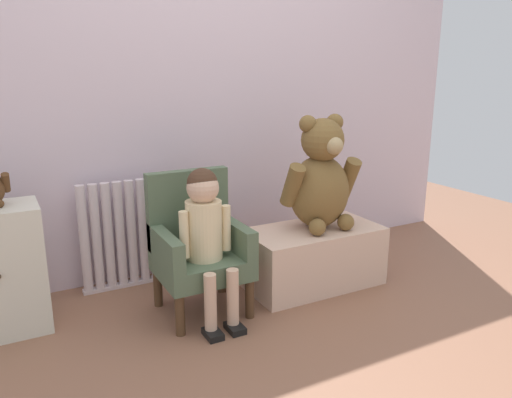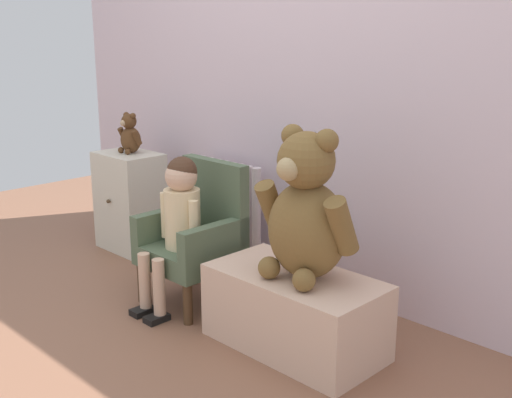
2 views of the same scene
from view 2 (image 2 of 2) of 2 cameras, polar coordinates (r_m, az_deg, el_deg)
The scene contains 9 objects.
ground_plane at distance 2.78m, azimuth -11.37°, elevation -13.24°, with size 6.00×6.00×0.00m, color brown.
back_wall at distance 3.19m, azimuth 4.70°, elevation 13.17°, with size 3.80×0.05×2.40m, color silver.
radiator at distance 3.56m, azimuth -2.45°, elevation -1.40°, with size 0.50×0.05×0.59m.
small_dresser at distance 3.91m, azimuth -11.10°, elevation -0.20°, with size 0.39×0.30×0.59m.
child_armchair at distance 3.10m, azimuth -5.24°, elevation -3.24°, with size 0.42×0.39×0.68m.
child_figure at distance 2.99m, azimuth -6.93°, elevation -1.10°, with size 0.25×0.35×0.73m.
low_bench at distance 2.70m, azimuth 3.46°, elevation -9.93°, with size 0.74×0.39×0.32m, color beige.
large_teddy_bear at distance 2.53m, azimuth 4.49°, elevation -1.25°, with size 0.44×0.31×0.61m.
small_teddy_bear at distance 3.82m, azimuth -11.14°, elevation 5.58°, with size 0.17×0.12×0.24m.
Camera 2 is at (2.07, -1.32, 1.30)m, focal length 45.00 mm.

